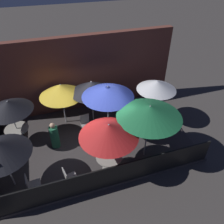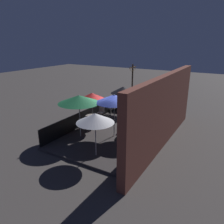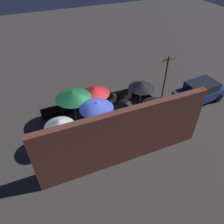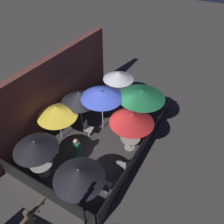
{
  "view_description": "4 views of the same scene",
  "coord_description": "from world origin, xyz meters",
  "px_view_note": "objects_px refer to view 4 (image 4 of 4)",
  "views": [
    {
      "loc": [
        -1.44,
        -6.77,
        6.73
      ],
      "look_at": [
        0.93,
        0.43,
        1.03
      ],
      "focal_mm": 35.0,
      "sensor_mm": 36.0,
      "label": 1
    },
    {
      "loc": [
        10.55,
        5.77,
        5.28
      ],
      "look_at": [
        0.14,
        -0.33,
        1.34
      ],
      "focal_mm": 35.0,
      "sensor_mm": 36.0,
      "label": 2
    },
    {
      "loc": [
        3.7,
        9.8,
        10.24
      ],
      "look_at": [
        -0.58,
        -0.42,
        1.0
      ],
      "focal_mm": 35.0,
      "sensor_mm": 36.0,
      "label": 3
    },
    {
      "loc": [
        -6.38,
        -4.47,
        8.41
      ],
      "look_at": [
        0.84,
        -0.35,
        1.24
      ],
      "focal_mm": 35.0,
      "sensor_mm": 36.0,
      "label": 4
    }
  ],
  "objects_px": {
    "patio_umbrella_5": "(57,111)",
    "patio_chair_2": "(88,128)",
    "patio_umbrella_4": "(79,97)",
    "patio_umbrella_7": "(102,94)",
    "patron_0": "(77,149)",
    "patio_umbrella_2": "(79,174)",
    "dining_table_1": "(130,140)",
    "patio_chair_0": "(105,187)",
    "patio_umbrella_1": "(132,118)",
    "patio_umbrella_6": "(142,94)",
    "patio_umbrella_3": "(119,76)",
    "patio_chair_1": "(122,166)",
    "dining_table_0": "(42,165)",
    "patio_umbrella_0": "(35,145)"
  },
  "relations": [
    {
      "from": "patio_umbrella_4",
      "to": "dining_table_1",
      "type": "height_order",
      "value": "patio_umbrella_4"
    },
    {
      "from": "dining_table_0",
      "to": "dining_table_1",
      "type": "distance_m",
      "value": 4.09
    },
    {
      "from": "patio_umbrella_6",
      "to": "patio_chair_0",
      "type": "distance_m",
      "value": 4.55
    },
    {
      "from": "patio_umbrella_0",
      "to": "patio_umbrella_5",
      "type": "relative_size",
      "value": 1.01
    },
    {
      "from": "patio_umbrella_6",
      "to": "patio_umbrella_5",
      "type": "bearing_deg",
      "value": 130.93
    },
    {
      "from": "patio_umbrella_3",
      "to": "patio_umbrella_5",
      "type": "xyz_separation_m",
      "value": [
        -4.0,
        1.08,
        -0.11
      ]
    },
    {
      "from": "patio_umbrella_5",
      "to": "patio_chair_2",
      "type": "xyz_separation_m",
      "value": [
        0.75,
        -1.09,
        -1.24
      ]
    },
    {
      "from": "dining_table_1",
      "to": "patio_chair_0",
      "type": "xyz_separation_m",
      "value": [
        -2.67,
        -0.23,
        -0.04
      ]
    },
    {
      "from": "patio_umbrella_7",
      "to": "patio_umbrella_5",
      "type": "bearing_deg",
      "value": 139.36
    },
    {
      "from": "patio_chair_0",
      "to": "patron_0",
      "type": "height_order",
      "value": "patron_0"
    },
    {
      "from": "dining_table_0",
      "to": "dining_table_1",
      "type": "xyz_separation_m",
      "value": [
        3.15,
        -2.61,
        -0.01
      ]
    },
    {
      "from": "patio_umbrella_0",
      "to": "patio_umbrella_2",
      "type": "height_order",
      "value": "patio_umbrella_0"
    },
    {
      "from": "patio_umbrella_1",
      "to": "patio_chair_2",
      "type": "bearing_deg",
      "value": 99.13
    },
    {
      "from": "patio_umbrella_3",
      "to": "dining_table_1",
      "type": "bearing_deg",
      "value": -142.43
    },
    {
      "from": "patio_umbrella_3",
      "to": "patio_umbrella_4",
      "type": "relative_size",
      "value": 0.98
    },
    {
      "from": "patio_umbrella_6",
      "to": "patio_umbrella_0",
      "type": "bearing_deg",
      "value": 153.23
    },
    {
      "from": "patio_umbrella_7",
      "to": "patio_chair_0",
      "type": "distance_m",
      "value": 4.2
    },
    {
      "from": "patio_umbrella_4",
      "to": "patio_umbrella_7",
      "type": "height_order",
      "value": "patio_umbrella_7"
    },
    {
      "from": "patio_umbrella_6",
      "to": "patio_chair_1",
      "type": "relative_size",
      "value": 2.55
    },
    {
      "from": "patron_0",
      "to": "patio_umbrella_2",
      "type": "bearing_deg",
      "value": 147.76
    },
    {
      "from": "patio_umbrella_3",
      "to": "dining_table_1",
      "type": "distance_m",
      "value": 3.87
    },
    {
      "from": "patio_chair_0",
      "to": "patio_chair_2",
      "type": "relative_size",
      "value": 1.0
    },
    {
      "from": "dining_table_1",
      "to": "patio_chair_1",
      "type": "relative_size",
      "value": 1.01
    },
    {
      "from": "dining_table_0",
      "to": "patio_chair_1",
      "type": "bearing_deg",
      "value": -60.54
    },
    {
      "from": "patio_umbrella_1",
      "to": "patio_umbrella_4",
      "type": "height_order",
      "value": "patio_umbrella_1"
    },
    {
      "from": "patio_umbrella_1",
      "to": "patio_umbrella_2",
      "type": "height_order",
      "value": "patio_umbrella_1"
    },
    {
      "from": "patio_umbrella_3",
      "to": "patio_umbrella_7",
      "type": "height_order",
      "value": "patio_umbrella_7"
    },
    {
      "from": "patio_umbrella_4",
      "to": "dining_table_1",
      "type": "relative_size",
      "value": 2.26
    },
    {
      "from": "patio_umbrella_5",
      "to": "patio_chair_1",
      "type": "xyz_separation_m",
      "value": [
        -0.38,
        -3.63,
        -1.24
      ]
    },
    {
      "from": "patio_umbrella_5",
      "to": "patio_chair_2",
      "type": "height_order",
      "value": "patio_umbrella_5"
    },
    {
      "from": "patio_umbrella_2",
      "to": "patio_umbrella_7",
      "type": "height_order",
      "value": "patio_umbrella_7"
    },
    {
      "from": "dining_table_0",
      "to": "dining_table_1",
      "type": "relative_size",
      "value": 1.02
    },
    {
      "from": "patio_umbrella_4",
      "to": "dining_table_1",
      "type": "xyz_separation_m",
      "value": [
        -0.15,
        -2.95,
        -1.3
      ]
    },
    {
      "from": "patio_umbrella_4",
      "to": "patio_umbrella_5",
      "type": "distance_m",
      "value": 1.31
    },
    {
      "from": "patio_umbrella_7",
      "to": "patio_umbrella_1",
      "type": "bearing_deg",
      "value": -106.57
    },
    {
      "from": "patio_umbrella_2",
      "to": "patron_0",
      "type": "relative_size",
      "value": 1.68
    },
    {
      "from": "patio_umbrella_7",
      "to": "patio_chair_1",
      "type": "xyz_separation_m",
      "value": [
        -2.05,
        -2.2,
        -1.68
      ]
    },
    {
      "from": "patio_umbrella_3",
      "to": "patio_umbrella_7",
      "type": "xyz_separation_m",
      "value": [
        -2.33,
        -0.35,
        0.33
      ]
    },
    {
      "from": "dining_table_0",
      "to": "patio_chair_0",
      "type": "bearing_deg",
      "value": -80.35
    },
    {
      "from": "patio_chair_2",
      "to": "patio_umbrella_1",
      "type": "bearing_deg",
      "value": 0.0
    },
    {
      "from": "dining_table_1",
      "to": "patio_chair_1",
      "type": "height_order",
      "value": "patio_chair_1"
    },
    {
      "from": "dining_table_1",
      "to": "patio_umbrella_6",
      "type": "bearing_deg",
      "value": 8.91
    },
    {
      "from": "patio_umbrella_3",
      "to": "patron_0",
      "type": "xyz_separation_m",
      "value": [
        -4.62,
        -0.38,
        -1.32
      ]
    },
    {
      "from": "patio_umbrella_5",
      "to": "patio_umbrella_6",
      "type": "bearing_deg",
      "value": -49.07
    },
    {
      "from": "patio_umbrella_1",
      "to": "dining_table_1",
      "type": "relative_size",
      "value": 2.32
    },
    {
      "from": "patio_umbrella_1",
      "to": "dining_table_1",
      "type": "xyz_separation_m",
      "value": [
        -0.0,
        0.0,
        -1.37
      ]
    },
    {
      "from": "patio_umbrella_5",
      "to": "patio_chair_0",
      "type": "bearing_deg",
      "value": -113.87
    },
    {
      "from": "patio_chair_2",
      "to": "patio_chair_0",
      "type": "bearing_deg",
      "value": -52.69
    },
    {
      "from": "patio_umbrella_4",
      "to": "dining_table_0",
      "type": "relative_size",
      "value": 2.22
    },
    {
      "from": "patio_umbrella_6",
      "to": "patio_umbrella_7",
      "type": "relative_size",
      "value": 0.99
    }
  ]
}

